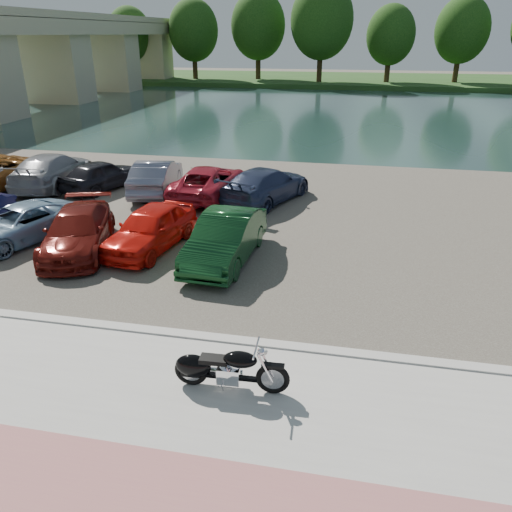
{
  "coord_description": "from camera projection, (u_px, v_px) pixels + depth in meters",
  "views": [
    {
      "loc": [
        2.78,
        -7.48,
        6.61
      ],
      "look_at": [
        0.34,
        4.61,
        1.1
      ],
      "focal_mm": 35.0,
      "sensor_mm": 36.0,
      "label": 1
    }
  ],
  "objects": [
    {
      "name": "far_trees",
      "position": [
        379.0,
        26.0,
        64.93
      ],
      "size": [
        70.25,
        10.68,
        12.52
      ],
      "color": "#312412",
      "rests_on": "far_bank"
    },
    {
      "name": "car_5",
      "position": [
        225.0,
        238.0,
        15.52
      ],
      "size": [
        1.84,
        4.61,
        1.49
      ],
      "primitive_type": "imported",
      "rotation": [
        0.0,
        0.0,
        -0.06
      ],
      "color": "#0F3919",
      "rests_on": "parking_lot"
    },
    {
      "name": "ground",
      "position": [
        193.0,
        398.0,
        9.89
      ],
      "size": [
        200.0,
        200.0,
        0.0
      ],
      "primitive_type": "plane",
      "color": "#595447",
      "rests_on": "ground"
    },
    {
      "name": "car_9",
      "position": [
        156.0,
        177.0,
        22.22
      ],
      "size": [
        2.28,
        4.71,
        1.49
      ],
      "primitive_type": "imported",
      "rotation": [
        0.0,
        0.0,
        3.3
      ],
      "color": "slate",
      "rests_on": "parking_lot"
    },
    {
      "name": "car_7",
      "position": [
        52.0,
        170.0,
        23.18
      ],
      "size": [
        2.63,
        5.49,
        1.55
      ],
      "primitive_type": "imported",
      "rotation": [
        0.0,
        0.0,
        3.23
      ],
      "color": "gray",
      "rests_on": "parking_lot"
    },
    {
      "name": "promenade",
      "position": [
        176.0,
        432.0,
        8.98
      ],
      "size": [
        60.0,
        6.0,
        0.1
      ],
      "primitive_type": "cube",
      "color": "#AFABA4",
      "rests_on": "ground"
    },
    {
      "name": "car_10",
      "position": [
        209.0,
        182.0,
        21.61
      ],
      "size": [
        2.55,
        5.1,
        1.39
      ],
      "primitive_type": "imported",
      "rotation": [
        0.0,
        0.0,
        3.09
      ],
      "color": "maroon",
      "rests_on": "parking_lot"
    },
    {
      "name": "parking_lot",
      "position": [
        279.0,
        216.0,
        19.73
      ],
      "size": [
        60.0,
        18.0,
        0.04
      ],
      "primitive_type": "cube",
      "color": "#474139",
      "rests_on": "ground"
    },
    {
      "name": "far_bank",
      "position": [
        343.0,
        80.0,
        74.21
      ],
      "size": [
        120.0,
        24.0,
        0.6
      ],
      "primitive_type": "cube",
      "color": "#1D4117",
      "rests_on": "ground"
    },
    {
      "name": "car_8",
      "position": [
        101.0,
        175.0,
        22.73
      ],
      "size": [
        2.87,
        4.32,
        1.37
      ],
      "primitive_type": "imported",
      "rotation": [
        0.0,
        0.0,
        2.8
      ],
      "color": "black",
      "rests_on": "parking_lot"
    },
    {
      "name": "car_6",
      "position": [
        1.0,
        170.0,
        23.11
      ],
      "size": [
        3.58,
        5.94,
        1.54
      ],
      "primitive_type": "imported",
      "rotation": [
        0.0,
        0.0,
        2.95
      ],
      "color": "#925821",
      "rests_on": "parking_lot"
    },
    {
      "name": "river",
      "position": [
        329.0,
        112.0,
        45.69
      ],
      "size": [
        120.0,
        40.0,
        0.0
      ],
      "primitive_type": "cube",
      "color": "#1B302F",
      "rests_on": "ground"
    },
    {
      "name": "pink_path",
      "position": [
        142.0,
        500.0,
        7.61
      ],
      "size": [
        60.0,
        2.0,
        0.01
      ],
      "primitive_type": "cube",
      "color": "#AB6064",
      "rests_on": "promenade"
    },
    {
      "name": "kerb",
      "position": [
        220.0,
        340.0,
        11.66
      ],
      "size": [
        60.0,
        0.3,
        0.14
      ],
      "primitive_type": "cube",
      "color": "#AFABA4",
      "rests_on": "ground"
    },
    {
      "name": "bridge",
      "position": [
        49.0,
        46.0,
        49.41
      ],
      "size": [
        7.0,
        56.0,
        8.55
      ],
      "color": "tan",
      "rests_on": "ground"
    },
    {
      "name": "motorcycle",
      "position": [
        221.0,
        368.0,
        9.86
      ],
      "size": [
        2.33,
        0.75,
        1.05
      ],
      "rotation": [
        0.0,
        0.0,
        0.04
      ],
      "color": "black",
      "rests_on": "promenade"
    },
    {
      "name": "car_3",
      "position": [
        78.0,
        231.0,
        16.27
      ],
      "size": [
        3.22,
        5.0,
        1.35
      ],
      "primitive_type": "imported",
      "rotation": [
        0.0,
        0.0,
        0.31
      ],
      "color": "#5F120D",
      "rests_on": "parking_lot"
    },
    {
      "name": "car_11",
      "position": [
        266.0,
        185.0,
        21.06
      ],
      "size": [
        3.71,
        5.39,
        1.45
      ],
      "primitive_type": "imported",
      "rotation": [
        0.0,
        0.0,
        2.77
      ],
      "color": "#293351",
      "rests_on": "parking_lot"
    },
    {
      "name": "car_2",
      "position": [
        19.0,
        224.0,
        17.06
      ],
      "size": [
        3.49,
        4.88,
        1.23
      ],
      "primitive_type": "imported",
      "rotation": [
        0.0,
        0.0,
        -0.36
      ],
      "color": "#84A5C0",
      "rests_on": "parking_lot"
    },
    {
      "name": "car_4",
      "position": [
        150.0,
        228.0,
        16.43
      ],
      "size": [
        2.27,
        4.38,
        1.42
      ],
      "primitive_type": "imported",
      "rotation": [
        0.0,
        0.0,
        -0.15
      ],
      "color": "red",
      "rests_on": "parking_lot"
    }
  ]
}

